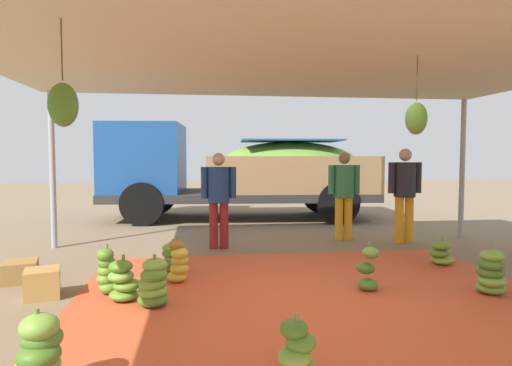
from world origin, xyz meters
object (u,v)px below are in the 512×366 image
object	(u,v)px
banana_bunch_2	(123,282)
worker_1	(219,193)
banana_bunch_8	(491,274)
cargo_truck_main	(234,170)
banana_bunch_1	(39,355)
crate_0	(20,271)
banana_bunch_0	(173,258)
banana_bunch_3	(441,254)
banana_bunch_5	(153,284)
banana_bunch_9	(178,262)
worker_2	(405,188)
worker_0	(344,189)
banana_bunch_6	(368,270)
crate_1	(42,283)
banana_bunch_4	(297,351)
banana_bunch_7	(107,272)

from	to	relation	value
banana_bunch_2	worker_1	world-z (taller)	worker_1
banana_bunch_8	cargo_truck_main	xyz separation A→B (m)	(-2.44, 6.60, 1.00)
banana_bunch_2	cargo_truck_main	distance (m)	6.61
banana_bunch_1	crate_0	bearing A→B (deg)	113.23
banana_bunch_0	banana_bunch_3	size ratio (longest dim) A/B	1.07
banana_bunch_3	banana_bunch_5	xyz separation A→B (m)	(-3.99, -1.29, 0.08)
banana_bunch_5	banana_bunch_9	bearing A→B (deg)	75.77
banana_bunch_2	worker_2	bearing A→B (deg)	31.23
banana_bunch_2	worker_0	bearing A→B (deg)	41.58
banana_bunch_5	banana_bunch_6	bearing A→B (deg)	5.43
crate_0	crate_1	xyz separation A→B (m)	(0.51, -0.70, 0.03)
banana_bunch_9	crate_0	world-z (taller)	banana_bunch_9
banana_bunch_4	banana_bunch_0	bearing A→B (deg)	109.08
banana_bunch_4	banana_bunch_8	size ratio (longest dim) A/B	0.84
cargo_truck_main	banana_bunch_6	bearing A→B (deg)	-80.07
banana_bunch_6	banana_bunch_9	distance (m)	2.32
banana_bunch_1	banana_bunch_9	size ratio (longest dim) A/B	0.98
crate_0	worker_0	bearing A→B (deg)	23.55
banana_bunch_7	worker_1	xyz separation A→B (m)	(1.39, 2.38, 0.70)
banana_bunch_0	banana_bunch_9	size ratio (longest dim) A/B	0.79
banana_bunch_0	worker_2	world-z (taller)	worker_2
banana_bunch_6	cargo_truck_main	size ratio (longest dim) A/B	0.08
banana_bunch_2	worker_0	world-z (taller)	worker_0
banana_bunch_2	banana_bunch_5	size ratio (longest dim) A/B	0.93
banana_bunch_2	banana_bunch_5	distance (m)	0.40
cargo_truck_main	worker_1	bearing A→B (deg)	-98.50
banana_bunch_7	banana_bunch_8	size ratio (longest dim) A/B	1.02
banana_bunch_3	crate_0	world-z (taller)	banana_bunch_3
worker_2	crate_0	distance (m)	6.35
cargo_truck_main	worker_0	world-z (taller)	cargo_truck_main
crate_0	cargo_truck_main	bearing A→B (deg)	59.50
banana_bunch_7	worker_1	size ratio (longest dim) A/B	0.35
banana_bunch_2	banana_bunch_9	xyz separation A→B (m)	(0.56, 0.67, 0.04)
banana_bunch_9	banana_bunch_4	bearing A→B (deg)	-69.43
banana_bunch_4	banana_bunch_9	distance (m)	2.71
banana_bunch_3	banana_bunch_8	world-z (taller)	banana_bunch_8
banana_bunch_0	worker_1	xyz separation A→B (m)	(0.69, 1.50, 0.77)
banana_bunch_0	banana_bunch_7	bearing A→B (deg)	-128.25
banana_bunch_1	banana_bunch_6	xyz separation A→B (m)	(3.03, 1.87, -0.01)
banana_bunch_9	crate_0	bearing A→B (deg)	171.34
banana_bunch_0	banana_bunch_8	distance (m)	3.96
banana_bunch_0	worker_2	size ratio (longest dim) A/B	0.27
banana_bunch_7	banana_bunch_8	xyz separation A→B (m)	(4.38, -0.58, -0.01)
worker_0	crate_0	distance (m)	5.51
banana_bunch_1	worker_1	bearing A→B (deg)	72.86
banana_bunch_7	worker_2	bearing A→B (deg)	27.31
crate_0	crate_1	size ratio (longest dim) A/B	1.12
crate_0	crate_1	distance (m)	0.87
banana_bunch_2	banana_bunch_4	world-z (taller)	banana_bunch_2
banana_bunch_6	worker_0	size ratio (longest dim) A/B	0.34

